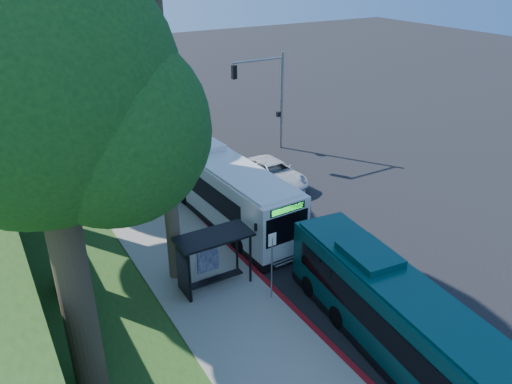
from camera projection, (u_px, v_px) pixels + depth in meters
ground at (307, 218)px, 27.21m from camera, size 140.00×140.00×0.00m
sidewalk at (182, 254)px, 23.85m from camera, size 4.50×70.00×0.12m
red_curb at (267, 283)px, 21.79m from camera, size 0.25×30.00×0.13m
grass_verge at (39, 240)px, 25.15m from camera, size 8.00×70.00×0.06m
bus_shelter at (207, 251)px, 20.89m from camera, size 3.20×1.51×2.55m
stop_sign_pole at (272, 257)px, 19.96m from camera, size 0.35×0.06×3.17m
traffic_signal_pole at (270, 91)px, 34.80m from camera, size 4.10×0.30×7.00m
tree_0 at (20, 15)px, 16.69m from camera, size 8.40×8.00×15.70m
tree_6 at (43, 103)px, 12.44m from camera, size 7.56×7.20×13.74m
white_bus at (219, 184)px, 26.97m from camera, size 3.17×12.34×3.65m
teal_bus at (395, 314)px, 17.58m from camera, size 3.34×11.02×3.23m
pickup at (274, 173)px, 31.02m from camera, size 2.55×5.25×1.44m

